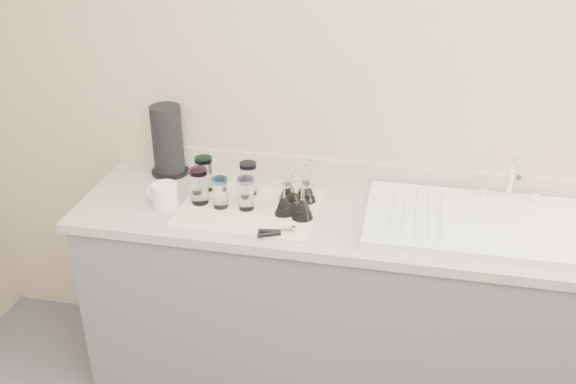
% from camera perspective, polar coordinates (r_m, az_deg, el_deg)
% --- Properties ---
extents(room_envelope, '(3.54, 3.50, 2.52)m').
position_cam_1_polar(room_envelope, '(1.22, -3.35, -1.98)').
color(room_envelope, '#515156').
rests_on(room_envelope, ground).
extents(counter_unit, '(2.06, 0.62, 0.90)m').
position_cam_1_polar(counter_unit, '(2.81, 3.57, -9.82)').
color(counter_unit, slate).
rests_on(counter_unit, ground).
extents(sink_unit, '(0.82, 0.50, 0.22)m').
position_cam_1_polar(sink_unit, '(2.56, 16.22, -2.58)').
color(sink_unit, white).
rests_on(sink_unit, counter_unit).
extents(dish_towel, '(0.55, 0.42, 0.01)m').
position_cam_1_polar(dish_towel, '(2.59, -3.48, -1.46)').
color(dish_towel, white).
rests_on(dish_towel, counter_unit).
extents(tumbler_teal, '(0.07, 0.07, 0.15)m').
position_cam_1_polar(tumbler_teal, '(2.71, -7.46, 1.64)').
color(tumbler_teal, white).
rests_on(tumbler_teal, dish_towel).
extents(tumbler_purple, '(0.07, 0.07, 0.14)m').
position_cam_1_polar(tumbler_purple, '(2.66, -3.55, 1.21)').
color(tumbler_purple, white).
rests_on(tumbler_purple, dish_towel).
extents(tumbler_magenta, '(0.08, 0.08, 0.15)m').
position_cam_1_polar(tumbler_magenta, '(2.61, -7.90, 0.55)').
color(tumbler_magenta, white).
rests_on(tumbler_magenta, dish_towel).
extents(tumbler_blue, '(0.06, 0.06, 0.13)m').
position_cam_1_polar(tumbler_blue, '(2.57, -6.05, -0.04)').
color(tumbler_blue, white).
rests_on(tumbler_blue, dish_towel).
extents(tumbler_lavender, '(0.07, 0.07, 0.13)m').
position_cam_1_polar(tumbler_lavender, '(2.55, -3.76, -0.12)').
color(tumbler_lavender, white).
rests_on(tumbler_lavender, dish_towel).
extents(goblet_back_left, '(0.08, 0.08, 0.14)m').
position_cam_1_polar(goblet_back_left, '(2.62, 0.03, 0.30)').
color(goblet_back_left, white).
rests_on(goblet_back_left, dish_towel).
extents(goblet_back_right, '(0.09, 0.09, 0.16)m').
position_cam_1_polar(goblet_back_right, '(2.61, 1.55, 0.34)').
color(goblet_back_right, white).
rests_on(goblet_back_right, dish_towel).
extents(goblet_front_left, '(0.08, 0.08, 0.14)m').
position_cam_1_polar(goblet_front_left, '(2.51, -0.39, -1.01)').
color(goblet_front_left, white).
rests_on(goblet_front_left, dish_towel).
extents(goblet_front_right, '(0.09, 0.09, 0.16)m').
position_cam_1_polar(goblet_front_right, '(2.49, 1.30, -1.21)').
color(goblet_front_right, white).
rests_on(goblet_front_right, dish_towel).
extents(goblet_extra, '(0.07, 0.07, 0.13)m').
position_cam_1_polar(goblet_extra, '(2.56, 0.45, -0.49)').
color(goblet_extra, white).
rests_on(goblet_extra, dish_towel).
extents(can_opener, '(0.14, 0.08, 0.02)m').
position_cam_1_polar(can_opener, '(2.40, -1.01, -3.61)').
color(can_opener, silver).
rests_on(can_opener, dish_towel).
extents(white_mug, '(0.15, 0.12, 0.10)m').
position_cam_1_polar(white_mug, '(2.62, -10.90, -0.32)').
color(white_mug, white).
rests_on(white_mug, counter_unit).
extents(paper_towel_roll, '(0.17, 0.17, 0.32)m').
position_cam_1_polar(paper_towel_roll, '(2.87, -10.65, 4.47)').
color(paper_towel_roll, black).
rests_on(paper_towel_roll, counter_unit).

